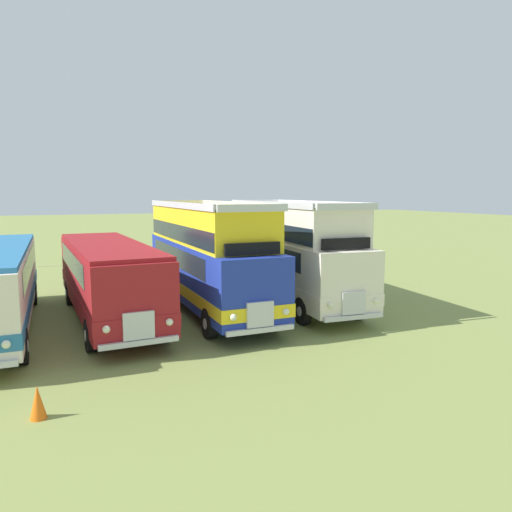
# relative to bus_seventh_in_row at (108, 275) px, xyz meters

# --- Properties ---
(bus_seventh_in_row) EXTENTS (3.14, 10.79, 2.99)m
(bus_seventh_in_row) POSITION_rel_bus_seventh_in_row_xyz_m (0.00, 0.00, 0.00)
(bus_seventh_in_row) COLOR maroon
(bus_seventh_in_row) RESTS_ON ground
(bus_eighth_in_row) EXTENTS (2.71, 10.63, 4.52)m
(bus_eighth_in_row) POSITION_rel_bus_seventh_in_row_xyz_m (3.96, -0.10, 0.60)
(bus_eighth_in_row) COLOR #1E339E
(bus_eighth_in_row) RESTS_ON ground
(bus_ninth_in_row) EXTENTS (3.10, 10.87, 4.52)m
(bus_ninth_in_row) POSITION_rel_bus_seventh_in_row_xyz_m (7.92, 0.21, 0.61)
(bus_ninth_in_row) COLOR silver
(bus_ninth_in_row) RESTS_ON ground
(cone_mid_row) EXTENTS (0.36, 0.36, 0.75)m
(cone_mid_row) POSITION_rel_bus_seventh_in_row_xyz_m (-2.30, -8.05, -1.38)
(cone_mid_row) COLOR orange
(cone_mid_row) RESTS_ON ground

